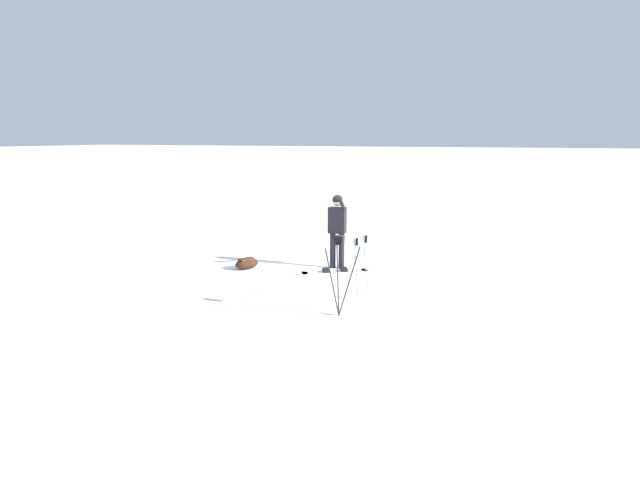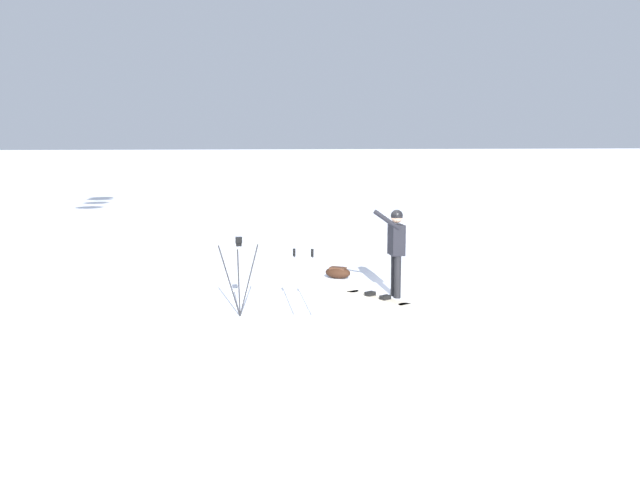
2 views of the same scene
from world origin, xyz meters
The scene contains 6 objects.
ground_plane centered at (0.00, 0.00, 0.00)m, with size 300.00×300.00×0.00m, color white.
snowboarder centered at (-0.75, 0.28, 1.11)m, with size 0.67×0.51×1.82m.
snowboard centered at (-0.36, 0.37, 0.02)m, with size 1.14×1.64×0.10m.
gear_bag_large centered at (0.12, -1.72, 0.14)m, with size 0.69×0.60×0.26m.
camera_tripod centered at (2.43, 1.45, 1.03)m, with size 0.74×0.58×1.46m.
ski_poles centered at (1.27, 1.50, 0.81)m, with size 0.38×0.23×1.23m.
Camera 1 is at (10.68, 4.32, 3.14)m, focal length 28.79 mm.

